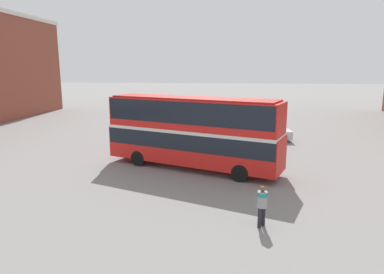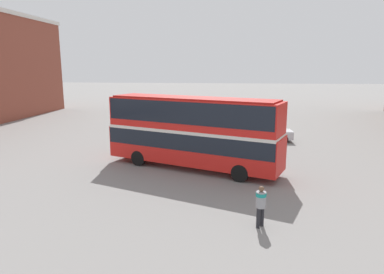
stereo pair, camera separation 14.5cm
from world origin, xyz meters
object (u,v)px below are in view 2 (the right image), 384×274
(double_decker_bus, at_px, (192,128))
(parked_car_side_street, at_px, (140,117))
(parked_car_kerb_near, at_px, (161,129))
(parked_car_kerb_far, at_px, (269,132))
(pedestrian_foreground, at_px, (261,202))

(double_decker_bus, relative_size, parked_car_side_street, 2.60)
(parked_car_kerb_near, relative_size, parked_car_side_street, 0.91)
(parked_car_kerb_near, relative_size, parked_car_kerb_far, 1.00)
(double_decker_bus, relative_size, pedestrian_foreground, 6.61)
(double_decker_bus, height_order, parked_car_kerb_far, double_decker_bus)
(parked_car_kerb_near, xyz_separation_m, parked_car_side_street, (-3.94, 6.89, 0.02))
(parked_car_kerb_near, xyz_separation_m, parked_car_kerb_far, (9.95, -0.92, 0.04))
(parked_car_side_street, bearing_deg, double_decker_bus, 127.57)
(parked_car_side_street, bearing_deg, pedestrian_foreground, 127.49)
(parked_car_kerb_near, bearing_deg, parked_car_kerb_far, -2.48)
(double_decker_bus, height_order, parked_car_kerb_near, double_decker_bus)
(pedestrian_foreground, relative_size, parked_car_kerb_near, 0.43)
(parked_car_kerb_near, height_order, parked_car_side_street, parked_car_side_street)
(double_decker_bus, distance_m, parked_car_kerb_far, 11.00)
(pedestrian_foreground, xyz_separation_m, parked_car_side_street, (-11.79, 24.87, -0.32))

